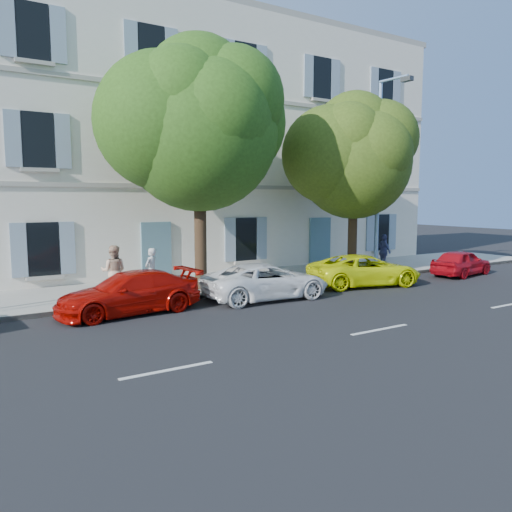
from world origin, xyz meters
TOP-DOWN VIEW (x-y plane):
  - ground at (0.00, 0.00)m, footprint 90.00×90.00m
  - sidewalk at (0.00, 4.45)m, footprint 36.00×4.50m
  - kerb at (0.00, 2.28)m, footprint 36.00×0.16m
  - building at (0.00, 10.20)m, footprint 28.00×7.00m
  - car_red_coupe at (-5.06, 1.39)m, footprint 4.52×2.15m
  - car_white_coupe at (-0.32, 1.05)m, footprint 4.60×2.33m
  - car_yellow_supercar at (4.48, 1.20)m, footprint 4.89×3.11m
  - car_red_hatchback at (10.07, 0.82)m, footprint 3.66×1.92m
  - tree_left at (-1.72, 3.35)m, footprint 5.69×5.69m
  - tree_right at (5.62, 3.19)m, footprint 4.95×4.95m
  - street_lamp at (6.83, 2.75)m, footprint 0.30×1.79m
  - pedestrian_a at (-3.56, 3.56)m, footprint 0.69×0.64m
  - pedestrian_b at (-4.93, 3.43)m, footprint 1.06×0.98m
  - pedestrian_c at (7.74, 3.32)m, footprint 0.58×1.04m

SIDE VIEW (x-z plane):
  - ground at x=0.00m, z-range 0.00..0.00m
  - sidewalk at x=0.00m, z-range 0.00..0.15m
  - kerb at x=0.00m, z-range 0.00..0.16m
  - car_red_hatchback at x=10.07m, z-range 0.00..1.19m
  - car_white_coupe at x=-0.32m, z-range 0.00..1.25m
  - car_yellow_supercar at x=4.48m, z-range 0.00..1.26m
  - car_red_coupe at x=-5.06m, z-range 0.00..1.27m
  - pedestrian_a at x=-3.56m, z-range 0.15..1.74m
  - pedestrian_c at x=7.74m, z-range 0.15..1.82m
  - pedestrian_b at x=-4.93m, z-range 0.15..1.91m
  - street_lamp at x=6.83m, z-range 0.71..9.13m
  - tree_right at x=5.62m, z-range 1.23..8.86m
  - tree_left at x=-1.72m, z-range 1.42..10.24m
  - building at x=0.00m, z-range 0.00..12.00m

